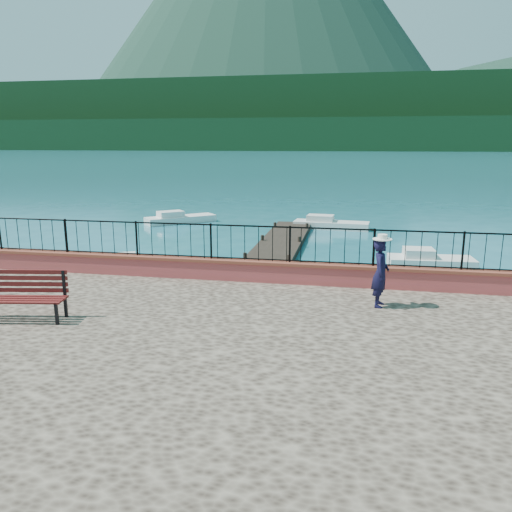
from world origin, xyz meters
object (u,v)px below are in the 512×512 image
at_px(boat_0, 133,264).
at_px(boat_4, 331,222).
at_px(person, 380,273).
at_px(park_bench, 22,306).
at_px(boat_1, 431,258).
at_px(boat_3, 181,216).

relative_size(boat_0, boat_4, 0.98).
distance_m(person, boat_4, 17.81).
bearing_deg(park_bench, boat_4, 64.62).
relative_size(person, boat_1, 0.48).
relative_size(boat_0, boat_3, 0.98).
bearing_deg(person, boat_1, -8.08).
distance_m(boat_0, boat_4, 13.70).
height_order(boat_3, boat_4, same).
height_order(person, boat_1, person).
bearing_deg(boat_1, boat_0, -168.00).
relative_size(person, boat_0, 0.37).
xyz_separation_m(boat_0, boat_4, (7.01, 11.77, 0.00)).
xyz_separation_m(boat_0, boat_3, (-2.37, 12.18, 0.00)).
distance_m(boat_1, boat_4, 9.66).
bearing_deg(boat_3, boat_0, -119.29).
distance_m(boat_3, boat_4, 9.39).
relative_size(park_bench, boat_4, 0.46).
bearing_deg(boat_4, boat_1, -58.38).
relative_size(person, boat_3, 0.36).
bearing_deg(boat_0, boat_3, 74.93).
bearing_deg(person, park_bench, 115.09).
bearing_deg(boat_4, boat_3, -177.71).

